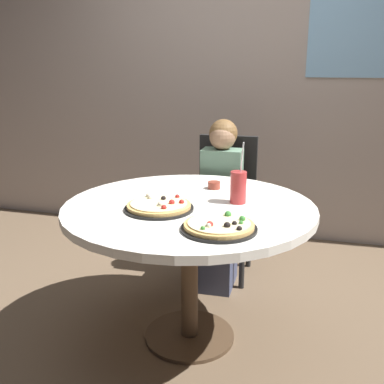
# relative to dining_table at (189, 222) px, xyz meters

# --- Properties ---
(ground_plane) EXTENTS (8.00, 8.00, 0.00)m
(ground_plane) POSITION_rel_dining_table_xyz_m (0.00, 0.00, -0.66)
(ground_plane) COLOR brown
(wall_with_window) EXTENTS (5.20, 0.14, 2.90)m
(wall_with_window) POSITION_rel_dining_table_xyz_m (0.01, 1.70, 0.80)
(wall_with_window) COLOR #A8998E
(wall_with_window) RESTS_ON ground_plane
(dining_table) EXTENTS (1.25, 1.25, 0.75)m
(dining_table) POSITION_rel_dining_table_xyz_m (0.00, 0.00, 0.00)
(dining_table) COLOR silver
(dining_table) RESTS_ON ground_plane
(chair_wooden) EXTENTS (0.41, 0.41, 0.95)m
(chair_wooden) POSITION_rel_dining_table_xyz_m (-0.00, 0.88, -0.13)
(chair_wooden) COLOR black
(chair_wooden) RESTS_ON ground_plane
(diner_child) EXTENTS (0.26, 0.41, 1.08)m
(diner_child) POSITION_rel_dining_table_xyz_m (0.00, 0.70, -0.17)
(diner_child) COLOR #3F4766
(diner_child) RESTS_ON ground_plane
(pizza_veggie) EXTENTS (0.33, 0.33, 0.05)m
(pizza_veggie) POSITION_rel_dining_table_xyz_m (-0.12, -0.12, 0.11)
(pizza_veggie) COLOR black
(pizza_veggie) RESTS_ON dining_table
(pizza_cheese) EXTENTS (0.32, 0.32, 0.05)m
(pizza_cheese) POSITION_rel_dining_table_xyz_m (0.22, -0.31, 0.11)
(pizza_cheese) COLOR black
(pizza_cheese) RESTS_ON dining_table
(soda_cup) EXTENTS (0.08, 0.08, 0.31)m
(soda_cup) POSITION_rel_dining_table_xyz_m (0.23, 0.09, 0.18)
(soda_cup) COLOR #B73333
(soda_cup) RESTS_ON dining_table
(sauce_bowl) EXTENTS (0.07, 0.07, 0.04)m
(sauce_bowl) POSITION_rel_dining_table_xyz_m (0.05, 0.32, 0.11)
(sauce_bowl) COLOR brown
(sauce_bowl) RESTS_ON dining_table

